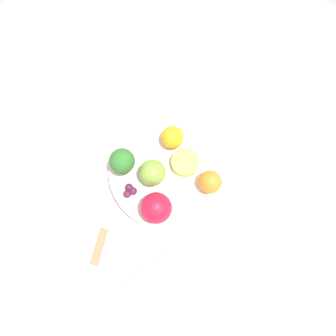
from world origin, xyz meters
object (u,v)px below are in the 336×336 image
Objects in this scene: orange_front at (210,182)px; orange_back at (172,137)px; broccoli at (122,161)px; apple_red at (152,173)px; spoon at (99,246)px; napkin at (162,296)px; bowl at (168,171)px; apple_green at (156,208)px; grape_cluster at (130,191)px; small_cup at (185,163)px.

orange_front and orange_back have the same top height.
broccoli is 1.20× the size of apple_red.
spoon is at bearing -22.97° from orange_front.
orange_back is (-0.08, -0.02, -0.00)m from apple_red.
apple_red reaches higher than orange_back.
napkin and spoon have the same top height.
orange_front reaches higher than bowl.
orange_back is (-0.14, -0.07, -0.01)m from apple_green.
bowl is 0.09m from grape_cluster.
broccoli is 0.06m from grape_cluster.
orange_front is (-0.08, 0.16, -0.01)m from broccoli.
bowl is at bearing -72.99° from orange_front.
apple_green is at bearing 44.97° from apple_red.
napkin is at bearing 35.59° from bowl.
broccoli is 0.35× the size of napkin.
broccoli is at bearing -55.66° from bowl.
apple_red is (-0.02, 0.06, -0.01)m from broccoli.
spoon is (0.01, -0.16, 0.00)m from napkin.
spoon is (0.21, -0.01, -0.01)m from bowl.
spoon is (0.26, 0.02, -0.05)m from orange_back.
spoon is (0.23, -0.10, -0.05)m from orange_front.
apple_green is 1.06× the size of small_cup.
small_cup reaches higher than grape_cluster.
orange_back is at bearing 179.92° from grape_cluster.
orange_front is 0.99× the size of orange_back.
small_cup reaches higher than napkin.
bowl is 0.04m from small_cup.
apple_green is 0.07m from grape_cluster.
napkin is (0.26, 0.18, -0.05)m from orange_back.
orange_back is at bearing -103.59° from orange_front.
apple_red is 0.09m from orange_back.
apple_red is 0.29× the size of napkin.
small_cup is 0.24m from spoon.
napkin is (0.17, 0.16, -0.05)m from apple_red.
grape_cluster is at bearing -0.08° from orange_back.
napkin is at bearing 42.13° from apple_green.
small_cup is (-0.11, -0.01, -0.02)m from apple_green.
apple_green is (0.03, 0.11, -0.01)m from broccoli.
apple_red is 0.07m from apple_green.
spoon is at bearing 3.88° from orange_back.
orange_front reaches higher than napkin.
grape_cluster is (0.03, 0.04, -0.03)m from broccoli.
orange_back reaches higher than napkin.
orange_front is 0.24m from napkin.
spoon is at bearing 8.32° from grape_cluster.
orange_front is 0.63× the size of spoon.
orange_back is at bearing -153.97° from apple_green.
orange_front is (-0.06, 0.10, -0.00)m from apple_red.
apple_red is 1.14× the size of orange_back.
apple_red is 0.72× the size of spoon.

